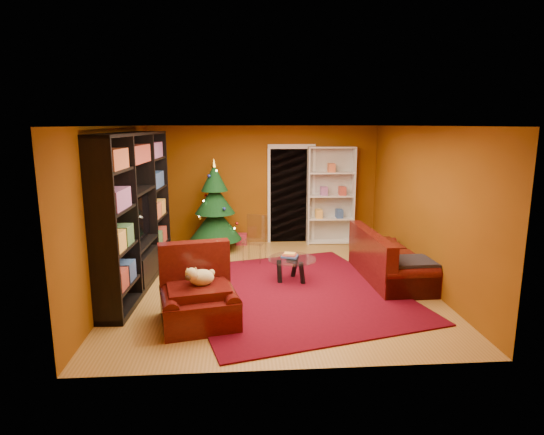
{
  "coord_description": "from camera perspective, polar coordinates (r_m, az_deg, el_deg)",
  "views": [
    {
      "loc": [
        -0.55,
        -7.24,
        2.63
      ],
      "look_at": [
        0.0,
        0.4,
        1.05
      ],
      "focal_mm": 30.0,
      "sensor_mm": 36.0,
      "label": 1
    }
  ],
  "objects": [
    {
      "name": "dog",
      "position": [
        6.17,
        -8.84,
        -7.45
      ],
      "size": [
        0.45,
        0.38,
        0.27
      ],
      "primitive_type": null,
      "rotation": [
        0.0,
        0.0,
        0.21
      ],
      "color": "beige",
      "rests_on": "armchair"
    },
    {
      "name": "christmas_tree",
      "position": [
        9.55,
        -7.16,
        1.42
      ],
      "size": [
        1.11,
        1.11,
        1.96
      ],
      "primitive_type": null,
      "rotation": [
        0.0,
        0.0,
        0.01
      ],
      "color": "black",
      "rests_on": "floor"
    },
    {
      "name": "acrylic_chair",
      "position": [
        8.77,
        -2.22,
        -3.03
      ],
      "size": [
        0.55,
        0.57,
        0.82
      ],
      "primitive_type": null,
      "rotation": [
        0.0,
        0.0,
        -0.36
      ],
      "color": "#66605B",
      "rests_on": "rug"
    },
    {
      "name": "coffee_table",
      "position": [
        7.73,
        2.52,
        -6.57
      ],
      "size": [
        1.03,
        1.03,
        0.51
      ],
      "primitive_type": null,
      "rotation": [
        0.0,
        0.0,
        -0.33
      ],
      "color": "gray",
      "rests_on": "rug"
    },
    {
      "name": "wall_left",
      "position": [
        7.62,
        -19.07,
        0.96
      ],
      "size": [
        0.05,
        5.5,
        2.6
      ],
      "primitive_type": "cube",
      "color": "brown",
      "rests_on": "ground"
    },
    {
      "name": "floor",
      "position": [
        7.73,
        0.22,
        -8.43
      ],
      "size": [
        5.0,
        5.5,
        0.05
      ],
      "primitive_type": "cube",
      "color": "#A77935",
      "rests_on": "ground"
    },
    {
      "name": "gift_box_green",
      "position": [
        9.73,
        -6.88,
        -3.37
      ],
      "size": [
        0.32,
        0.32,
        0.24
      ],
      "primitive_type": "cube",
      "rotation": [
        0.0,
        0.0,
        -0.38
      ],
      "color": "#1F521C",
      "rests_on": "floor"
    },
    {
      "name": "white_bookshelf",
      "position": [
        10.13,
        7.37,
        2.71
      ],
      "size": [
        1.03,
        0.4,
        2.21
      ],
      "primitive_type": null,
      "rotation": [
        0.0,
        0.0,
        -0.03
      ],
      "color": "white",
      "rests_on": "floor"
    },
    {
      "name": "ceiling",
      "position": [
        7.26,
        0.23,
        11.62
      ],
      "size": [
        5.0,
        5.5,
        0.05
      ],
      "primitive_type": "cube",
      "color": "silver",
      "rests_on": "wall_back"
    },
    {
      "name": "gift_box_red",
      "position": [
        10.15,
        -3.85,
        -2.71
      ],
      "size": [
        0.26,
        0.26,
        0.24
      ],
      "primitive_type": "cube",
      "rotation": [
        0.0,
        0.0,
        -0.08
      ],
      "color": "#9E213A",
      "rests_on": "floor"
    },
    {
      "name": "doorway",
      "position": [
        10.16,
        2.43,
        2.69
      ],
      "size": [
        1.06,
        0.6,
        2.16
      ],
      "primitive_type": null,
      "color": "black",
      "rests_on": "floor"
    },
    {
      "name": "armchair",
      "position": [
        6.19,
        -9.19,
        -9.42
      ],
      "size": [
        1.27,
        1.27,
        0.84
      ],
      "primitive_type": null,
      "rotation": [
        0.0,
        0.0,
        0.21
      ],
      "color": "#3B0B09",
      "rests_on": "rug"
    },
    {
      "name": "media_unit",
      "position": [
        7.68,
        -17.03,
        0.79
      ],
      "size": [
        0.66,
        3.28,
        2.5
      ],
      "primitive_type": null,
      "rotation": [
        0.0,
        0.0,
        -0.05
      ],
      "color": "black",
      "rests_on": "floor"
    },
    {
      "name": "sofa",
      "position": [
        8.06,
        14.69,
        -4.59
      ],
      "size": [
        0.97,
        2.02,
        0.86
      ],
      "primitive_type": null,
      "rotation": [
        0.0,
        0.0,
        1.61
      ],
      "color": "#3B0B09",
      "rests_on": "rug"
    },
    {
      "name": "wall_right",
      "position": [
        7.98,
        18.62,
        1.45
      ],
      "size": [
        0.05,
        5.5,
        2.6
      ],
      "primitive_type": "cube",
      "color": "brown",
      "rests_on": "ground"
    },
    {
      "name": "wall_back",
      "position": [
        10.12,
        -0.97,
        4.09
      ],
      "size": [
        5.0,
        0.05,
        2.6
      ],
      "primitive_type": "cube",
      "color": "brown",
      "rests_on": "ground"
    },
    {
      "name": "rug",
      "position": [
        7.34,
        2.66,
        -9.25
      ],
      "size": [
        4.02,
        4.4,
        0.02
      ],
      "primitive_type": "cube",
      "rotation": [
        0.0,
        0.0,
        0.25
      ],
      "color": "#580514",
      "rests_on": "floor"
    },
    {
      "name": "gift_box_teal",
      "position": [
        9.26,
        -7.99,
        -4.07
      ],
      "size": [
        0.32,
        0.32,
        0.28
      ],
      "primitive_type": "cube",
      "rotation": [
        0.0,
        0.0,
        0.15
      ],
      "color": "#1D6477",
      "rests_on": "floor"
    }
  ]
}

